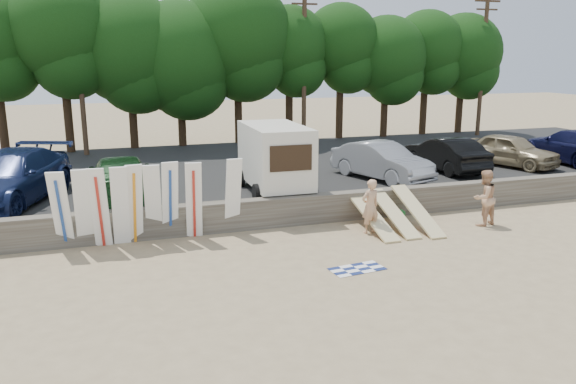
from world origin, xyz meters
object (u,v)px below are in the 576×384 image
object	(u,v)px
car_3	(445,154)
beachgoer_b	(484,198)
cooler	(398,215)
car_1	(121,177)
box_trailer	(275,155)
beachgoer_a	(370,206)
car_0	(9,178)
car_2	(382,161)
car_4	(511,150)
car_5	(573,146)

from	to	relation	value
car_3	beachgoer_b	world-z (taller)	car_3
cooler	car_1	bearing A→B (deg)	161.86
box_trailer	beachgoer_a	xyz separation A→B (m)	(2.11, -3.71, -1.20)
car_0	beachgoer_a	world-z (taller)	car_0
car_2	car_4	distance (m)	7.07
car_0	car_1	world-z (taller)	car_0
beachgoer_a	beachgoer_b	world-z (taller)	beachgoer_b
car_3	cooler	world-z (taller)	car_3
car_3	car_0	bearing A→B (deg)	-1.01
car_0	car_2	xyz separation A→B (m)	(14.05, -0.51, -0.14)
car_1	beachgoer_b	size ratio (longest dim) A/B	2.73
beachgoer_b	cooler	xyz separation A→B (m)	(-2.40, 1.52, -0.81)
car_4	cooler	size ratio (longest dim) A/B	11.48
beachgoer_a	box_trailer	bearing A→B (deg)	-71.00
car_1	car_2	distance (m)	10.38
car_2	cooler	xyz separation A→B (m)	(-1.05, -3.43, -1.30)
car_1	box_trailer	bearing A→B (deg)	171.64
beachgoer_a	beachgoer_b	distance (m)	4.11
car_1	beachgoer_b	world-z (taller)	car_1
box_trailer	car_3	bearing A→B (deg)	11.56
car_1	car_3	distance (m)	13.94
car_0	car_4	size ratio (longest dim) A/B	1.42
car_2	cooler	size ratio (longest dim) A/B	12.17
car_0	car_2	size ratio (longest dim) A/B	1.34
cooler	car_2	bearing A→B (deg)	75.00
car_0	car_4	world-z (taller)	car_0
car_5	car_3	bearing A→B (deg)	0.17
car_3	car_4	distance (m)	3.50
car_0	beachgoer_b	bearing A→B (deg)	0.19
car_2	car_3	size ratio (longest dim) A/B	1.02
cooler	box_trailer	bearing A→B (deg)	147.48
car_0	car_3	xyz separation A→B (m)	(17.59, 0.21, -0.15)
beachgoer_b	car_5	bearing A→B (deg)	-163.57
beachgoer_a	car_4	bearing A→B (deg)	-162.47
car_2	beachgoer_b	size ratio (longest dim) A/B	2.39
car_0	car_5	xyz separation A→B (m)	(24.43, -0.10, -0.08)
car_4	beachgoer_a	size ratio (longest dim) A/B	2.41
car_1	car_5	distance (m)	20.76
car_0	car_5	bearing A→B (deg)	19.49
car_1	beachgoer_b	distance (m)	12.74
car_0	car_3	bearing A→B (deg)	20.41
box_trailer	car_4	bearing A→B (deg)	8.55
car_0	car_3	world-z (taller)	car_0
beachgoer_a	cooler	distance (m)	2.14
car_5	cooler	world-z (taller)	car_5
car_1	car_4	xyz separation A→B (m)	(17.41, 0.72, -0.02)
beachgoer_b	cooler	world-z (taller)	beachgoer_b
car_1	car_3	xyz separation A→B (m)	(13.92, 0.72, -0.02)
car_0	cooler	world-z (taller)	car_0
car_5	beachgoer_b	size ratio (longest dim) A/B	2.89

